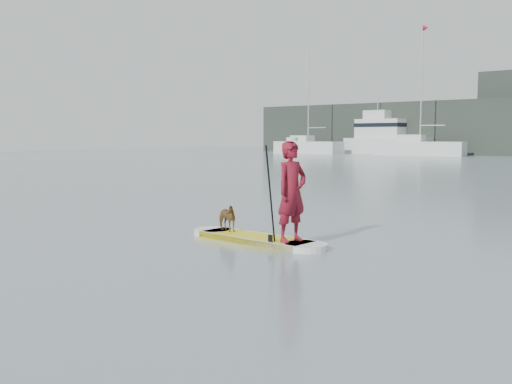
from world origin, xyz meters
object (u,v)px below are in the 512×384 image
Objects in this scene: dog at (226,217)px; sailboat_b at (419,147)px; paddler at (292,192)px; motor_yacht_b at (385,138)px; sailboat_a at (308,146)px; paddleboard at (256,239)px.

sailboat_b is at bearing 34.84° from dog.
paddler is at bearing -76.76° from dog.
motor_yacht_b is at bearing 34.60° from paddler.
paddleboard is at bearing -57.35° from sailboat_a.
paddler is at bearing -76.59° from sailboat_b.
paddler is 1.88m from dog.
motor_yacht_b is (-22.82, 52.48, 1.81)m from paddleboard.
sailboat_b is (-18.25, 49.40, -0.13)m from paddler.
sailboat_a reaches higher than paddleboard.
sailboat_a is at bearing 43.56° from paddler.
dog is 0.06× the size of sailboat_a.
paddler is at bearing -62.89° from motor_yacht_b.
paddleboard is 52.32m from sailboat_b.
sailboat_a is at bearing 48.17° from dog.
motor_yacht_b reaches higher than paddleboard.
paddler is 57.46m from sailboat_a.
paddler is 0.18× the size of motor_yacht_b.
dog is at bearing 97.19° from paddler.
motor_yacht_b is (-23.73, 52.53, 0.81)m from paddler.
sailboat_b reaches higher than sailboat_a.
dog is at bearing 180.00° from paddleboard.
paddler reaches higher than dog.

